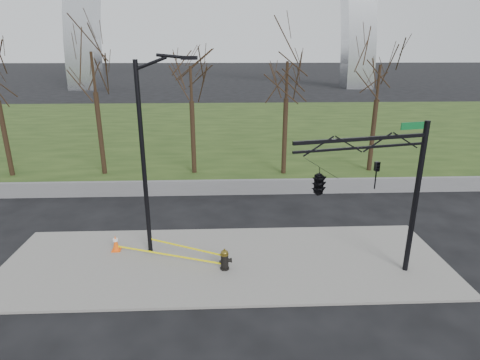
{
  "coord_description": "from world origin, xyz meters",
  "views": [
    {
      "loc": [
        0.01,
        -14.16,
        8.35
      ],
      "look_at": [
        0.69,
        2.0,
        2.92
      ],
      "focal_mm": 29.21,
      "sensor_mm": 36.0,
      "label": 1
    }
  ],
  "objects_px": {
    "street_light": "(148,147)",
    "traffic_signal_mast": "(339,179)",
    "fire_hydrant": "(225,260)",
    "traffic_cone": "(116,243)"
  },
  "relations": [
    {
      "from": "fire_hydrant",
      "to": "street_light",
      "type": "bearing_deg",
      "value": 147.43
    },
    {
      "from": "street_light",
      "to": "traffic_signal_mast",
      "type": "relative_size",
      "value": 1.37
    },
    {
      "from": "street_light",
      "to": "traffic_signal_mast",
      "type": "bearing_deg",
      "value": -16.66
    },
    {
      "from": "street_light",
      "to": "traffic_signal_mast",
      "type": "height_order",
      "value": "street_light"
    },
    {
      "from": "traffic_signal_mast",
      "to": "street_light",
      "type": "bearing_deg",
      "value": 146.33
    },
    {
      "from": "traffic_cone",
      "to": "street_light",
      "type": "distance_m",
      "value": 4.57
    },
    {
      "from": "traffic_signal_mast",
      "to": "fire_hydrant",
      "type": "bearing_deg",
      "value": 152.08
    },
    {
      "from": "fire_hydrant",
      "to": "traffic_cone",
      "type": "relative_size",
      "value": 1.23
    },
    {
      "from": "street_light",
      "to": "traffic_signal_mast",
      "type": "distance_m",
      "value": 7.41
    },
    {
      "from": "street_light",
      "to": "traffic_signal_mast",
      "type": "xyz_separation_m",
      "value": [
        6.91,
        -2.63,
        -0.55
      ]
    }
  ]
}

